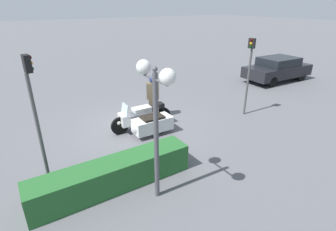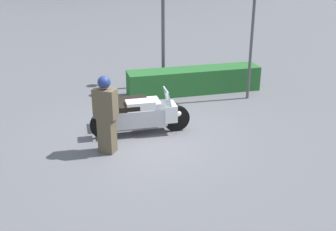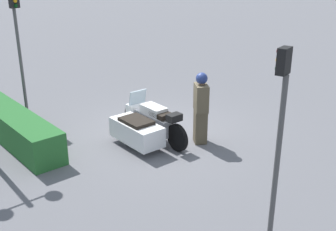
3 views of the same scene
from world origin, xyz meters
name	(u,v)px [view 3 (image 3 of 3)]	position (x,y,z in m)	size (l,w,h in m)	color
ground_plane	(162,135)	(0.00, 0.00, 0.00)	(160.00, 160.00, 0.00)	slate
police_motorcycle	(142,125)	(0.00, 0.67, 0.47)	(2.57, 1.28, 1.17)	black
officer_rider	(201,106)	(-0.98, -0.46, 0.98)	(0.59, 0.54, 1.86)	brown
hedge_bush_curbside	(13,126)	(2.29, 3.13, 0.40)	(4.36, 0.81, 0.80)	#28662D
traffic_light_near	(18,38)	(3.74, 2.15, 2.34)	(0.23, 0.27, 3.58)	#4C4C4C
traffic_light_far	(279,121)	(-4.57, 1.48, 2.19)	(0.22, 0.29, 3.33)	#4C4C4C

